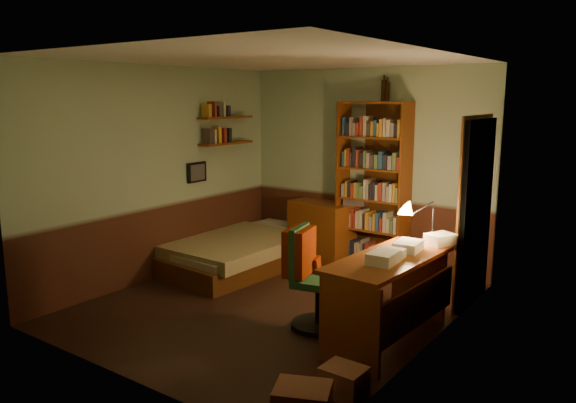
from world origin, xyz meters
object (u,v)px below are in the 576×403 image
Objects in this scene: desk_lamp at (433,213)px; bed at (246,240)px; office_chair at (318,274)px; bookshelf at (373,186)px; mini_stereo at (355,199)px; desk at (388,299)px; dresser at (321,231)px; cardboard_box_b at (344,381)px.

bed is at bearing -172.50° from desk_lamp.
office_chair is (-0.78, -0.89, -0.54)m from desk_lamp.
office_chair is at bearing -116.66° from desk_lamp.
bookshelf is 2.24m from office_chair.
bed is 1.56m from mini_stereo.
bed is 2.12× the size of office_chair.
dresser is at bearing 138.84° from desk.
desk_lamp is 1.30m from office_chair.
dresser is 2.85× the size of cardboard_box_b.
bed is 2.79m from desk.
bed is 1.06m from dresser.
dresser is at bearing 124.82° from cardboard_box_b.
dresser is (0.68, 0.81, 0.06)m from bed.
office_chair is at bearing 131.36° from cardboard_box_b.
bed is at bearing -140.32° from bookshelf.
cardboard_box_b is (1.62, -3.10, -0.77)m from mini_stereo.
dresser is 2.67m from desk.
mini_stereo is 0.90× the size of cardboard_box_b.
desk_lamp is (1.56, -1.26, 0.21)m from mini_stereo.
desk_lamp is at bearing -18.49° from dresser.
cardboard_box_b is at bearing -59.18° from bookshelf.
bed is 7.36× the size of cardboard_box_b.
dresser is 0.82× the size of office_chair.
desk_lamp reaches higher than mini_stereo.
desk_lamp reaches higher than office_chair.
desk is 0.70m from office_chair.
bookshelf is 1.97× the size of office_chair.
bookshelf reaches higher than dresser.
dresser is at bearing 54.61° from bed.
desk reaches higher than cardboard_box_b.
bookshelf is 1.46× the size of desk.
desk_lamp reaches higher than bed.
desk_lamp is at bearing 84.62° from desk.
office_chair reaches higher than cardboard_box_b.
desk reaches higher than bed.
bookshelf is at bearing 150.92° from desk_lamp.
bed is at bearing -118.93° from dresser.
cardboard_box_b is (0.17, -1.10, -0.28)m from desk.
dresser reaches higher than desk.
mini_stereo reaches higher than cardboard_box_b.
bookshelf is at bearing 90.85° from office_chair.
dresser reaches higher than cardboard_box_b.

